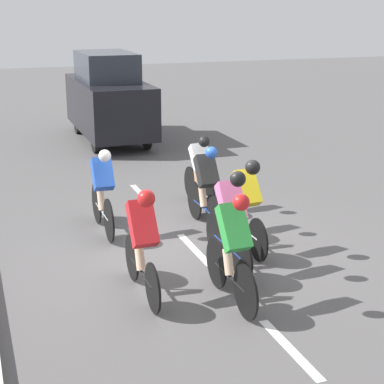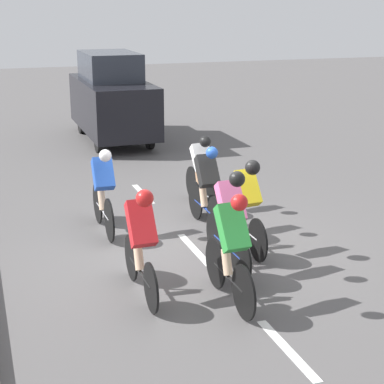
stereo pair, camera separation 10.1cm
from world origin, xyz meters
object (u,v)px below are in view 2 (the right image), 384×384
object	(u,v)px
cyclist_yellow	(246,202)
cyclist_black	(206,186)
support_car	(112,98)
cyclist_blue	(103,189)
cyclist_red	(141,239)
cyclist_green	(231,246)
cyclist_white	(201,170)
cyclist_pink	(230,218)

from	to	relation	value
cyclist_yellow	cyclist_black	size ratio (longest dim) A/B	1.02
cyclist_black	support_car	world-z (taller)	support_car
cyclist_blue	cyclist_black	bearing A→B (deg)	168.15
cyclist_blue	cyclist_red	bearing A→B (deg)	89.51
cyclist_black	cyclist_green	bearing A→B (deg)	76.07
cyclist_yellow	cyclist_white	size ratio (longest dim) A/B	1.03
cyclist_pink	cyclist_red	size ratio (longest dim) A/B	1.00
cyclist_pink	cyclist_yellow	bearing A→B (deg)	-129.54
cyclist_pink	cyclist_yellow	size ratio (longest dim) A/B	0.99
cyclist_pink	support_car	bearing A→B (deg)	-92.07
cyclist_yellow	support_car	distance (m)	8.85
cyclist_red	support_car	xyz separation A→B (m)	(-1.75, -9.92, 0.37)
cyclist_red	cyclist_black	world-z (taller)	cyclist_red
cyclist_pink	cyclist_yellow	world-z (taller)	cyclist_pink
cyclist_pink	cyclist_red	xyz separation A→B (m)	(1.41, 0.43, 0.01)
cyclist_pink	cyclist_white	xyz separation A→B (m)	(-0.61, -2.91, -0.06)
cyclist_green	cyclist_white	bearing A→B (deg)	-104.34
cyclist_pink	cyclist_green	xyz separation A→B (m)	(0.39, 1.00, -0.01)
cyclist_pink	support_car	world-z (taller)	support_car
cyclist_white	cyclist_green	world-z (taller)	cyclist_green
cyclist_green	cyclist_black	xyz separation A→B (m)	(-0.70, -2.81, -0.04)
cyclist_pink	support_car	distance (m)	9.50
cyclist_green	cyclist_blue	size ratio (longest dim) A/B	0.97
cyclist_green	support_car	world-z (taller)	support_car
cyclist_pink	cyclist_green	world-z (taller)	cyclist_green
cyclist_blue	support_car	world-z (taller)	support_car
cyclist_yellow	cyclist_white	bearing A→B (deg)	-92.03
cyclist_black	cyclist_red	bearing A→B (deg)	52.48
cyclist_green	cyclist_red	size ratio (longest dim) A/B	0.98
cyclist_blue	cyclist_white	bearing A→B (deg)	-159.46
cyclist_yellow	cyclist_green	world-z (taller)	cyclist_green
cyclist_red	support_car	distance (m)	10.08
cyclist_blue	support_car	distance (m)	7.54
cyclist_black	cyclist_white	bearing A→B (deg)	-105.38
cyclist_red	support_car	world-z (taller)	support_car
cyclist_green	support_car	bearing A→B (deg)	-93.98
cyclist_pink	cyclist_blue	distance (m)	2.57
cyclist_yellow	cyclist_green	size ratio (longest dim) A/B	1.03
cyclist_pink	cyclist_white	distance (m)	2.98
cyclist_yellow	cyclist_red	world-z (taller)	cyclist_red
cyclist_pink	cyclist_black	bearing A→B (deg)	-99.71
cyclist_yellow	cyclist_white	xyz separation A→B (m)	(-0.08, -2.27, -0.06)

